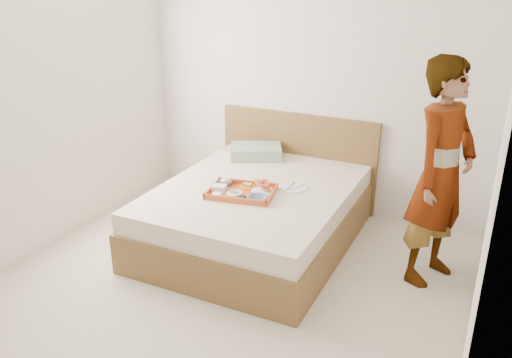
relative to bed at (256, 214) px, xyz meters
The scene contains 18 objects.
ground 1.04m from the bed, 83.98° to the right, with size 3.50×4.00×0.01m, color beige.
wall_back 1.44m from the bed, 83.98° to the left, with size 3.50×0.01×2.60m, color silver.
wall_left 2.19m from the bed, 148.70° to the right, with size 0.01×4.00×2.60m, color silver.
wall_right 2.35m from the bed, 28.32° to the right, with size 0.01×4.00×2.60m, color silver.
bed is the anchor object (origin of this frame).
headboard 0.99m from the bed, 90.00° to the left, with size 1.65×0.06×0.95m, color brown.
pillow 0.83m from the bed, 115.80° to the left, with size 0.50×0.34×0.12m, color gray.
tray 0.35m from the bed, 101.83° to the right, with size 0.55×0.40×0.05m, color #CE5524.
prawn_plate 0.32m from the bed, 43.05° to the right, with size 0.19×0.19×0.01m, color white.
navy_bowl_big 0.44m from the bed, 61.48° to the right, with size 0.15×0.15×0.04m, color navy.
sauce_dish 0.44m from the bed, 84.75° to the right, with size 0.08×0.08×0.03m, color black.
meat_plate 0.38m from the bed, 109.83° to the right, with size 0.14×0.14×0.01m, color white.
bread_plate 0.30m from the bed, 123.20° to the right, with size 0.13×0.13×0.01m, color orange.
salad_bowl 0.40m from the bed, 157.19° to the right, with size 0.12×0.12×0.04m, color navy.
plastic_tub 0.45m from the bed, 133.42° to the right, with size 0.11×0.09×0.05m, color silver.
cheese_round 0.50m from the bed, 117.79° to the right, with size 0.08×0.08×0.03m, color white.
dinner_plate 0.42m from the bed, 21.62° to the left, with size 0.24×0.24×0.01m, color white.
person 1.61m from the bed, ahead, with size 0.64×0.42×1.75m, color beige.
Camera 1 is at (1.74, -2.79, 2.31)m, focal length 36.98 mm.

